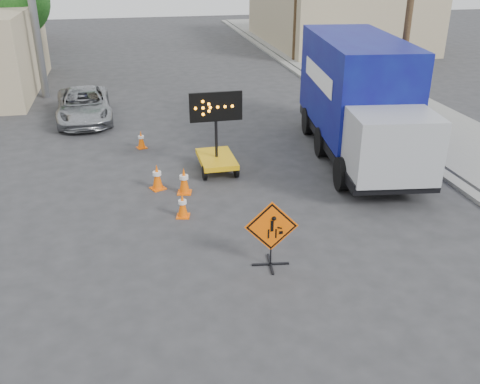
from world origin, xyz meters
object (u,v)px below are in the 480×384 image
object	(u,v)px
arrow_board	(217,154)
pickup_truck	(84,105)
box_truck	(358,106)
construction_sign	(271,232)

from	to	relation	value
arrow_board	pickup_truck	bearing A→B (deg)	122.89
box_truck	arrow_board	bearing A→B (deg)	-167.49
pickup_truck	box_truck	distance (m)	11.44
arrow_board	box_truck	size ratio (longest dim) A/B	0.31
arrow_board	pickup_truck	distance (m)	8.10
construction_sign	arrow_board	distance (m)	5.91
construction_sign	box_truck	world-z (taller)	box_truck
construction_sign	box_truck	distance (m)	7.94
pickup_truck	box_truck	size ratio (longest dim) A/B	0.55
construction_sign	arrow_board	bearing A→B (deg)	99.68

